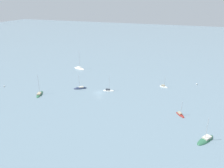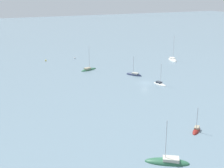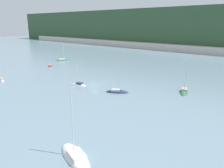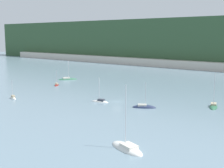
{
  "view_description": "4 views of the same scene",
  "coord_description": "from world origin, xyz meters",
  "px_view_note": "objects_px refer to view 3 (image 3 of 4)",
  "views": [
    {
      "loc": [
        -39.97,
        92.31,
        45.21
      ],
      "look_at": [
        -4.45,
        -6.92,
        2.74
      ],
      "focal_mm": 35.0,
      "sensor_mm": 36.0,
      "label": 1
    },
    {
      "loc": [
        -93.95,
        56.85,
        32.96
      ],
      "look_at": [
        -1.74,
        14.2,
        1.97
      ],
      "focal_mm": 50.0,
      "sensor_mm": 36.0,
      "label": 2
    },
    {
      "loc": [
        51.66,
        -50.67,
        20.38
      ],
      "look_at": [
        10.57,
        -2.98,
        2.82
      ],
      "focal_mm": 35.0,
      "sensor_mm": 36.0,
      "label": 3
    },
    {
      "loc": [
        60.65,
        -76.16,
        20.93
      ],
      "look_at": [
        -10.35,
        10.16,
        3.43
      ],
      "focal_mm": 50.0,
      "sensor_mm": 36.0,
      "label": 4
    }
  ],
  "objects_px": {
    "sailboat_2": "(2,80)",
    "sailboat_3": "(184,92)",
    "sailboat_4": "(117,92)",
    "sailboat_0": "(63,60)",
    "sailboat_6": "(75,157)",
    "sailboat_1": "(79,85)",
    "sailboat_5": "(50,66)"
  },
  "relations": [
    {
      "from": "sailboat_2",
      "to": "sailboat_3",
      "type": "relative_size",
      "value": 0.63
    },
    {
      "from": "sailboat_3",
      "to": "sailboat_2",
      "type": "bearing_deg",
      "value": -81.63
    },
    {
      "from": "sailboat_4",
      "to": "sailboat_0",
      "type": "bearing_deg",
      "value": 125.4
    },
    {
      "from": "sailboat_6",
      "to": "sailboat_3",
      "type": "bearing_deg",
      "value": -71.27
    },
    {
      "from": "sailboat_0",
      "to": "sailboat_1",
      "type": "relative_size",
      "value": 1.17
    },
    {
      "from": "sailboat_2",
      "to": "sailboat_5",
      "type": "bearing_deg",
      "value": -54.68
    },
    {
      "from": "sailboat_3",
      "to": "sailboat_4",
      "type": "height_order",
      "value": "sailboat_3"
    },
    {
      "from": "sailboat_0",
      "to": "sailboat_3",
      "type": "bearing_deg",
      "value": -66.02
    },
    {
      "from": "sailboat_0",
      "to": "sailboat_1",
      "type": "height_order",
      "value": "sailboat_0"
    },
    {
      "from": "sailboat_5",
      "to": "sailboat_1",
      "type": "bearing_deg",
      "value": -148.91
    },
    {
      "from": "sailboat_0",
      "to": "sailboat_6",
      "type": "relative_size",
      "value": 0.76
    },
    {
      "from": "sailboat_6",
      "to": "sailboat_0",
      "type": "bearing_deg",
      "value": -18.35
    },
    {
      "from": "sailboat_3",
      "to": "sailboat_0",
      "type": "bearing_deg",
      "value": -118.85
    },
    {
      "from": "sailboat_1",
      "to": "sailboat_2",
      "type": "xyz_separation_m",
      "value": [
        -26.06,
        -14.52,
        0.01
      ]
    },
    {
      "from": "sailboat_0",
      "to": "sailboat_5",
      "type": "bearing_deg",
      "value": -115.13
    },
    {
      "from": "sailboat_0",
      "to": "sailboat_6",
      "type": "distance_m",
      "value": 94.9
    },
    {
      "from": "sailboat_2",
      "to": "sailboat_5",
      "type": "distance_m",
      "value": 29.6
    },
    {
      "from": "sailboat_2",
      "to": "sailboat_3",
      "type": "bearing_deg",
      "value": -136.73
    },
    {
      "from": "sailboat_4",
      "to": "sailboat_6",
      "type": "bearing_deg",
      "value": -93.31
    },
    {
      "from": "sailboat_3",
      "to": "sailboat_5",
      "type": "relative_size",
      "value": 1.57
    },
    {
      "from": "sailboat_3",
      "to": "sailboat_6",
      "type": "distance_m",
      "value": 43.72
    },
    {
      "from": "sailboat_2",
      "to": "sailboat_6",
      "type": "xyz_separation_m",
      "value": [
        57.44,
        -13.33,
        -0.05
      ]
    },
    {
      "from": "sailboat_0",
      "to": "sailboat_1",
      "type": "xyz_separation_m",
      "value": [
        45.44,
        -27.89,
        0.02
      ]
    },
    {
      "from": "sailboat_3",
      "to": "sailboat_6",
      "type": "relative_size",
      "value": 0.82
    },
    {
      "from": "sailboat_2",
      "to": "sailboat_1",
      "type": "bearing_deg",
      "value": -135.85
    },
    {
      "from": "sailboat_6",
      "to": "sailboat_4",
      "type": "bearing_deg",
      "value": -44.03
    },
    {
      "from": "sailboat_1",
      "to": "sailboat_2",
      "type": "distance_m",
      "value": 29.83
    },
    {
      "from": "sailboat_5",
      "to": "sailboat_3",
      "type": "bearing_deg",
      "value": -126.62
    },
    {
      "from": "sailboat_0",
      "to": "sailboat_3",
      "type": "distance_m",
      "value": 76.91
    },
    {
      "from": "sailboat_2",
      "to": "sailboat_6",
      "type": "distance_m",
      "value": 58.96
    },
    {
      "from": "sailboat_3",
      "to": "sailboat_5",
      "type": "xyz_separation_m",
      "value": [
        -66.85,
        -2.62,
        -0.01
      ]
    },
    {
      "from": "sailboat_0",
      "to": "sailboat_5",
      "type": "height_order",
      "value": "sailboat_0"
    }
  ]
}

